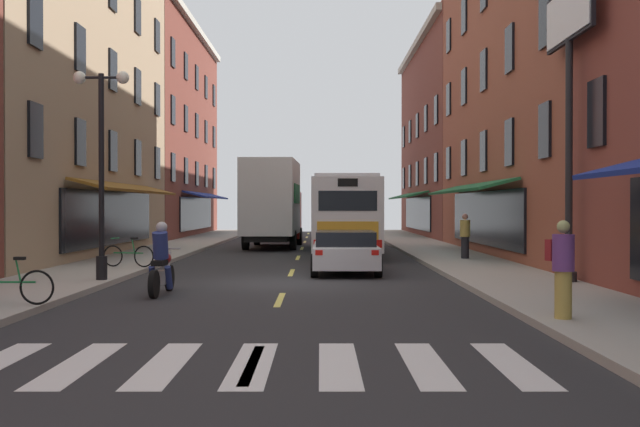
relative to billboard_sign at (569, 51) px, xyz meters
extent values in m
cube|color=#28282B|center=(-7.05, 0.99, -5.91)|extent=(34.80, 80.00, 0.10)
cube|color=#DBCC4C|center=(-7.05, -9.01, -5.85)|extent=(0.14, 2.40, 0.01)
cube|color=#DBCC4C|center=(-7.05, -2.51, -5.85)|extent=(0.14, 2.40, 0.01)
cube|color=#DBCC4C|center=(-7.05, 3.99, -5.85)|extent=(0.14, 2.40, 0.01)
cube|color=#DBCC4C|center=(-7.05, 10.49, -5.85)|extent=(0.14, 2.40, 0.01)
cube|color=#DBCC4C|center=(-7.05, 16.99, -5.85)|extent=(0.14, 2.40, 0.01)
cube|color=#DBCC4C|center=(-7.05, 23.49, -5.85)|extent=(0.14, 2.40, 0.01)
cube|color=#DBCC4C|center=(-7.05, 29.99, -5.85)|extent=(0.14, 2.40, 0.01)
cube|color=#DBCC4C|center=(-7.05, 36.49, -5.85)|extent=(0.14, 2.40, 0.01)
cube|color=silver|center=(-9.25, -9.01, -5.85)|extent=(0.50, 2.80, 0.01)
cube|color=silver|center=(-8.15, -9.01, -5.85)|extent=(0.50, 2.80, 0.01)
cube|color=silver|center=(-7.05, -9.01, -5.85)|extent=(0.50, 2.80, 0.01)
cube|color=silver|center=(-5.95, -9.01, -5.85)|extent=(0.50, 2.80, 0.01)
cube|color=silver|center=(-4.85, -9.01, -5.85)|extent=(0.50, 2.80, 0.01)
cube|color=silver|center=(-3.75, -9.01, -5.85)|extent=(0.50, 2.80, 0.01)
cube|color=#A39E93|center=(-12.95, 0.99, -5.79)|extent=(3.00, 80.00, 0.14)
cube|color=#A39E93|center=(-1.15, 0.99, -5.79)|extent=(3.00, 80.00, 0.14)
cube|color=#9E8466|center=(-18.45, 10.99, 1.96)|extent=(8.00, 19.90, 15.64)
cube|color=black|center=(-14.41, 10.99, -4.31)|extent=(0.10, 12.00, 2.10)
cube|color=brown|center=(-13.70, 10.99, -3.11)|extent=(1.38, 11.20, 0.44)
cube|color=black|center=(-14.41, 2.99, -1.66)|extent=(0.10, 1.00, 1.60)
cube|color=black|center=(-14.41, 6.99, -1.66)|extent=(0.10, 1.00, 1.60)
cube|color=black|center=(-14.41, 10.99, -1.66)|extent=(0.10, 1.00, 1.60)
cube|color=black|center=(-14.41, 14.99, -1.66)|extent=(0.10, 1.00, 1.60)
cube|color=black|center=(-14.41, 18.99, -1.66)|extent=(0.10, 1.00, 1.60)
cube|color=black|center=(-14.41, 2.99, 1.54)|extent=(0.10, 1.00, 1.60)
cube|color=black|center=(-14.41, 6.99, 1.54)|extent=(0.10, 1.00, 1.60)
cube|color=black|center=(-14.41, 10.99, 1.54)|extent=(0.10, 1.00, 1.60)
cube|color=black|center=(-14.41, 14.99, 1.54)|extent=(0.10, 1.00, 1.60)
cube|color=black|center=(-14.41, 18.99, 1.54)|extent=(0.10, 1.00, 1.60)
cube|color=black|center=(-14.41, 14.99, 4.74)|extent=(0.10, 1.00, 1.60)
cube|color=black|center=(-14.41, 18.99, 4.74)|extent=(0.10, 1.00, 1.60)
cube|color=brown|center=(-18.45, 30.99, 1.18)|extent=(8.00, 19.90, 14.07)
cube|color=#B2AD9E|center=(-14.35, 30.99, 7.86)|extent=(0.44, 19.40, 0.40)
cube|color=black|center=(-14.41, 30.99, -4.31)|extent=(0.10, 12.00, 2.10)
cube|color=navy|center=(-13.70, 30.99, -3.11)|extent=(1.38, 11.20, 0.44)
cube|color=black|center=(-14.41, 22.99, -1.66)|extent=(0.10, 1.00, 1.60)
cube|color=black|center=(-14.41, 26.99, -1.66)|extent=(0.10, 1.00, 1.60)
cube|color=black|center=(-14.41, 30.99, -1.66)|extent=(0.10, 1.00, 1.60)
cube|color=black|center=(-14.41, 34.99, -1.66)|extent=(0.10, 1.00, 1.60)
cube|color=black|center=(-14.41, 38.99, -1.66)|extent=(0.10, 1.00, 1.60)
cube|color=black|center=(-14.41, 22.99, 1.54)|extent=(0.10, 1.00, 1.60)
cube|color=black|center=(-14.41, 26.99, 1.54)|extent=(0.10, 1.00, 1.60)
cube|color=black|center=(-14.41, 30.99, 1.54)|extent=(0.10, 1.00, 1.60)
cube|color=black|center=(-14.41, 34.99, 1.54)|extent=(0.10, 1.00, 1.60)
cube|color=black|center=(-14.41, 38.99, 1.54)|extent=(0.10, 1.00, 1.60)
cube|color=black|center=(-14.41, 22.99, 4.74)|extent=(0.10, 1.00, 1.60)
cube|color=black|center=(-14.41, 26.99, 4.74)|extent=(0.10, 1.00, 1.60)
cube|color=black|center=(-14.41, 30.99, 4.74)|extent=(0.10, 1.00, 1.60)
cube|color=black|center=(-14.41, 34.99, 4.74)|extent=(0.10, 1.00, 1.60)
cube|color=black|center=(-14.41, 38.99, 4.74)|extent=(0.10, 1.00, 1.60)
cube|color=black|center=(0.31, -1.01, -1.66)|extent=(0.10, 1.00, 1.60)
cube|color=brown|center=(4.35, 10.99, 2.10)|extent=(8.00, 19.90, 15.91)
cube|color=black|center=(0.31, 10.99, -4.31)|extent=(0.10, 12.00, 2.10)
cube|color=#1E6638|center=(-0.40, 10.99, -3.11)|extent=(1.38, 11.20, 0.44)
cube|color=black|center=(0.31, 2.99, -1.66)|extent=(0.10, 1.00, 1.60)
cube|color=black|center=(0.31, 6.99, -1.66)|extent=(0.10, 1.00, 1.60)
cube|color=black|center=(0.31, 10.99, -1.66)|extent=(0.10, 1.00, 1.60)
cube|color=black|center=(0.31, 14.99, -1.66)|extent=(0.10, 1.00, 1.60)
cube|color=black|center=(0.31, 18.99, -1.66)|extent=(0.10, 1.00, 1.60)
cube|color=black|center=(0.31, 2.99, 1.54)|extent=(0.10, 1.00, 1.60)
cube|color=black|center=(0.31, 6.99, 1.54)|extent=(0.10, 1.00, 1.60)
cube|color=black|center=(0.31, 10.99, 1.54)|extent=(0.10, 1.00, 1.60)
cube|color=black|center=(0.31, 14.99, 1.54)|extent=(0.10, 1.00, 1.60)
cube|color=black|center=(0.31, 18.99, 1.54)|extent=(0.10, 1.00, 1.60)
cube|color=black|center=(0.31, 14.99, 4.74)|extent=(0.10, 1.00, 1.60)
cube|color=black|center=(0.31, 18.99, 4.74)|extent=(0.10, 1.00, 1.60)
cube|color=brown|center=(4.35, 30.99, 0.69)|extent=(8.00, 19.90, 13.10)
cube|color=#B2AD9E|center=(0.25, 30.99, 6.89)|extent=(0.44, 19.40, 0.40)
cube|color=black|center=(0.31, 30.99, -4.31)|extent=(0.10, 12.00, 2.10)
cube|color=#1E6638|center=(-0.40, 30.99, -3.11)|extent=(1.38, 11.20, 0.44)
cube|color=black|center=(0.31, 22.99, -1.66)|extent=(0.10, 1.00, 1.60)
cube|color=black|center=(0.31, 26.99, -1.66)|extent=(0.10, 1.00, 1.60)
cube|color=black|center=(0.31, 30.99, -1.66)|extent=(0.10, 1.00, 1.60)
cube|color=black|center=(0.31, 34.99, -1.66)|extent=(0.10, 1.00, 1.60)
cube|color=black|center=(0.31, 38.99, -1.66)|extent=(0.10, 1.00, 1.60)
cube|color=black|center=(0.31, 22.99, 1.54)|extent=(0.10, 1.00, 1.60)
cube|color=black|center=(0.31, 26.99, 1.54)|extent=(0.10, 1.00, 1.60)
cube|color=black|center=(0.31, 30.99, 1.54)|extent=(0.10, 1.00, 1.60)
cube|color=black|center=(0.31, 34.99, 1.54)|extent=(0.10, 1.00, 1.60)
cube|color=black|center=(0.31, 38.99, 1.54)|extent=(0.10, 1.00, 1.60)
cylinder|color=black|center=(0.00, 0.00, -2.70)|extent=(0.18, 0.18, 6.04)
cylinder|color=black|center=(0.00, 0.00, -5.60)|extent=(0.40, 0.40, 0.24)
cube|color=black|center=(0.00, 0.00, 0.95)|extent=(0.10, 3.29, 1.42)
cube|color=white|center=(-0.06, 0.00, 0.95)|extent=(0.04, 3.13, 1.26)
cube|color=white|center=(0.06, 0.00, 0.95)|extent=(0.04, 3.13, 1.26)
cube|color=silver|center=(-5.17, 13.40, -4.15)|extent=(2.65, 11.93, 2.71)
cube|color=silver|center=(-5.17, 13.40, -2.73)|extent=(2.44, 10.73, 0.16)
cube|color=black|center=(-5.17, 13.70, -3.96)|extent=(2.67, 9.53, 0.96)
cube|color=#19723F|center=(-5.17, 13.40, -5.26)|extent=(2.68, 11.53, 0.36)
cube|color=black|center=(-5.12, 19.31, -3.96)|extent=(2.25, 0.14, 1.10)
cube|color=black|center=(-5.22, 7.48, -3.65)|extent=(2.05, 0.14, 0.70)
cube|color=gold|center=(-5.22, 7.47, -4.69)|extent=(2.15, 0.12, 0.64)
cube|color=black|center=(-5.22, 7.47, -3.01)|extent=(0.70, 0.11, 0.28)
cube|color=red|center=(-6.31, 7.47, -5.16)|extent=(0.20, 0.08, 0.28)
cube|color=red|center=(-4.12, 7.45, -5.16)|extent=(0.20, 0.08, 0.28)
cylinder|color=black|center=(-6.31, 17.36, -5.36)|extent=(0.31, 1.00, 1.00)
cylinder|color=black|center=(-3.96, 17.34, -5.36)|extent=(0.31, 1.00, 1.00)
cylinder|color=black|center=(-6.37, 9.95, -5.36)|extent=(0.31, 1.00, 1.00)
cylinder|color=black|center=(-4.02, 9.93, -5.36)|extent=(0.31, 1.00, 1.00)
cube|color=#B21E19|center=(-8.36, 20.26, -4.31)|extent=(2.37, 2.10, 2.40)
cube|color=black|center=(-8.33, 21.23, -3.46)|extent=(2.00, 0.17, 0.80)
cube|color=silver|center=(-8.50, 16.53, -3.42)|extent=(2.59, 5.52, 3.46)
cube|color=#196633|center=(-7.28, 16.48, -3.25)|extent=(0.18, 3.27, 0.90)
cube|color=black|center=(-8.46, 17.54, -5.31)|extent=(2.15, 7.13, 0.24)
cylinder|color=black|center=(-9.47, 20.10, -5.41)|extent=(0.31, 0.91, 0.90)
cylinder|color=black|center=(-7.27, 20.02, -5.41)|extent=(0.31, 0.91, 0.90)
cylinder|color=black|center=(-9.63, 15.75, -5.41)|extent=(0.31, 0.91, 0.90)
cylinder|color=black|center=(-7.43, 15.67, -5.41)|extent=(0.31, 0.91, 0.90)
cube|color=silver|center=(-5.43, 4.05, -5.31)|extent=(1.93, 4.58, 0.60)
cube|color=black|center=(-5.43, 3.86, -4.82)|extent=(1.75, 2.48, 0.45)
cube|color=red|center=(-6.21, 1.79, -5.11)|extent=(0.20, 0.06, 0.14)
cube|color=red|center=(-4.68, 1.77, -5.11)|extent=(0.20, 0.06, 0.14)
cylinder|color=black|center=(-6.31, 5.64, -5.54)|extent=(0.23, 0.64, 0.64)
cylinder|color=black|center=(-4.52, 5.62, -5.54)|extent=(0.23, 0.64, 0.64)
cylinder|color=black|center=(-6.34, 2.47, -5.54)|extent=(0.23, 0.64, 0.64)
cylinder|color=black|center=(-4.55, 2.45, -5.54)|extent=(0.23, 0.64, 0.64)
cube|color=maroon|center=(-8.40, 25.81, -5.29)|extent=(1.91, 4.60, 0.66)
cube|color=black|center=(-8.40, 25.63, -4.75)|extent=(1.73, 2.49, 0.48)
cube|color=red|center=(-9.17, 23.55, -5.06)|extent=(0.20, 0.06, 0.14)
cube|color=red|center=(-7.66, 23.54, -5.06)|extent=(0.20, 0.06, 0.14)
cylinder|color=black|center=(-9.27, 27.41, -5.54)|extent=(0.23, 0.64, 0.64)
cylinder|color=black|center=(-7.50, 27.40, -5.54)|extent=(0.23, 0.64, 0.64)
cylinder|color=black|center=(-9.30, 24.23, -5.54)|extent=(0.23, 0.64, 0.64)
cylinder|color=black|center=(-7.53, 24.22, -5.54)|extent=(0.23, 0.64, 0.64)
cylinder|color=black|center=(-9.76, -0.87, -5.55)|extent=(0.12, 0.62, 0.62)
cylinder|color=black|center=(-9.80, -2.31, -5.55)|extent=(0.14, 0.62, 0.62)
cylinder|color=#B2B2B7|center=(-9.76, -0.99, -5.25)|extent=(0.08, 0.33, 0.68)
ellipsoid|color=maroon|center=(-9.77, -1.41, -5.05)|extent=(0.34, 0.57, 0.28)
cube|color=black|center=(-9.79, -1.81, -5.12)|extent=(0.28, 0.57, 0.12)
cube|color=#B2B2B7|center=(-9.78, -1.59, -5.46)|extent=(0.25, 0.41, 0.30)
cylinder|color=#B2B2B7|center=(-9.76, -1.08, -4.84)|extent=(0.62, 0.06, 0.04)
cylinder|color=navy|center=(-9.78, -1.74, -4.73)|extent=(0.35, 0.47, 0.66)
sphere|color=#B2B2B7|center=(-9.78, -1.63, -4.33)|extent=(0.26, 0.26, 0.26)
cylinder|color=navy|center=(-9.96, -1.70, -5.46)|extent=(0.15, 0.36, 0.56)
cylinder|color=navy|center=(-9.60, -1.72, -5.46)|extent=(0.15, 0.36, 0.56)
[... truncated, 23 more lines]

